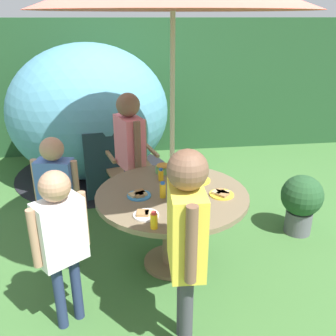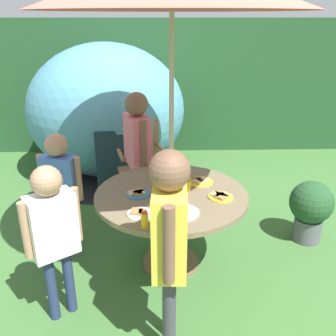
{
  "view_description": "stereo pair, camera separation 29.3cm",
  "coord_description": "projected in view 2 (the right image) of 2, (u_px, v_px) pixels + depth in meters",
  "views": [
    {
      "loc": [
        -0.4,
        -2.68,
        2.02
      ],
      "look_at": [
        -0.02,
        0.07,
        0.88
      ],
      "focal_mm": 39.71,
      "sensor_mm": 36.0,
      "label": 1
    },
    {
      "loc": [
        -0.1,
        -2.7,
        2.02
      ],
      "look_at": [
        -0.02,
        0.07,
        0.88
      ],
      "focal_mm": 39.71,
      "sensor_mm": 36.0,
      "label": 2
    }
  ],
  "objects": [
    {
      "name": "juice_bottle_center_front",
      "position": [
        161.0,
        190.0,
        2.92
      ],
      "size": [
        0.05,
        0.05,
        0.13
      ],
      "color": "yellow",
      "rests_on": "garden_table"
    },
    {
      "name": "plate_mid_right",
      "position": [
        182.0,
        212.0,
        2.69
      ],
      "size": [
        0.25,
        0.25,
        0.03
      ],
      "color": "white",
      "rests_on": "garden_table"
    },
    {
      "name": "plate_mid_left",
      "position": [
        140.0,
        213.0,
        2.68
      ],
      "size": [
        0.19,
        0.19,
        0.03
      ],
      "color": "white",
      "rests_on": "garden_table"
    },
    {
      "name": "plate_far_right",
      "position": [
        138.0,
        193.0,
        2.97
      ],
      "size": [
        0.19,
        0.19,
        0.03
      ],
      "color": "#338CD8",
      "rests_on": "garden_table"
    },
    {
      "name": "plate_far_left",
      "position": [
        199.0,
        181.0,
        3.19
      ],
      "size": [
        0.23,
        0.23,
        0.03
      ],
      "color": "yellow",
      "rests_on": "garden_table"
    },
    {
      "name": "wooden_chair",
      "position": [
        140.0,
        158.0,
        4.21
      ],
      "size": [
        0.61,
        0.58,
        0.93
      ],
      "rotation": [
        0.0,
        0.0,
        0.25
      ],
      "color": "#93704C",
      "rests_on": "ground_plane"
    },
    {
      "name": "plate_near_left",
      "position": [
        220.0,
        196.0,
        2.92
      ],
      "size": [
        0.2,
        0.2,
        0.03
      ],
      "color": "yellow",
      "rests_on": "garden_table"
    },
    {
      "name": "hedge_backdrop",
      "position": [
        164.0,
        85.0,
        5.93
      ],
      "size": [
        9.0,
        0.7,
        1.99
      ],
      "primitive_type": "cube",
      "color": "#234C28",
      "rests_on": "ground_plane"
    },
    {
      "name": "juice_bottle_front_edge",
      "position": [
        163.0,
        175.0,
        3.22
      ],
      "size": [
        0.05,
        0.05,
        0.11
      ],
      "color": "yellow",
      "rests_on": "garden_table"
    },
    {
      "name": "ground_plane",
      "position": [
        171.0,
        264.0,
        3.27
      ],
      "size": [
        10.0,
        10.0,
        0.02
      ],
      "primitive_type": "cube",
      "color": "#3D6B33"
    },
    {
      "name": "garden_table",
      "position": [
        171.0,
        208.0,
        3.06
      ],
      "size": [
        1.24,
        1.24,
        0.69
      ],
      "color": "brown",
      "rests_on": "ground_plane"
    },
    {
      "name": "child_in_pink_shirt",
      "position": [
        138.0,
        141.0,
        3.69
      ],
      "size": [
        0.3,
        0.43,
        1.35
      ],
      "rotation": [
        0.0,
        0.0,
        -1.22
      ],
      "color": "navy",
      "rests_on": "ground_plane"
    },
    {
      "name": "cup_near",
      "position": [
        168.0,
        199.0,
        2.85
      ],
      "size": [
        0.07,
        0.07,
        0.06
      ],
      "primitive_type": "cylinder",
      "color": "#4C99D8",
      "rests_on": "garden_table"
    },
    {
      "name": "potted_plant",
      "position": [
        311.0,
        207.0,
        3.48
      ],
      "size": [
        0.4,
        0.4,
        0.61
      ],
      "color": "#595960",
      "rests_on": "ground_plane"
    },
    {
      "name": "child_in_blue_shirt",
      "position": [
        60.0,
        180.0,
        3.16
      ],
      "size": [
        0.38,
        0.22,
        1.13
      ],
      "rotation": [
        0.0,
        0.0,
        -0.22
      ],
      "color": "navy",
      "rests_on": "ground_plane"
    },
    {
      "name": "juice_bottle_center_back",
      "position": [
        145.0,
        220.0,
        2.5
      ],
      "size": [
        0.05,
        0.05,
        0.12
      ],
      "color": "yellow",
      "rests_on": "garden_table"
    },
    {
      "name": "juice_bottle_near_right",
      "position": [
        187.0,
        186.0,
        3.02
      ],
      "size": [
        0.06,
        0.06,
        0.11
      ],
      "color": "yellow",
      "rests_on": "garden_table"
    },
    {
      "name": "dome_tent",
      "position": [
        107.0,
        111.0,
        4.91
      ],
      "size": [
        2.58,
        2.58,
        1.72
      ],
      "rotation": [
        0.0,
        0.0,
        0.27
      ],
      "color": "teal",
      "rests_on": "ground_plane"
    },
    {
      "name": "child_in_white_shirt",
      "position": [
        52.0,
        225.0,
        2.44
      ],
      "size": [
        0.34,
        0.31,
        1.16
      ],
      "rotation": [
        0.0,
        0.0,
        0.62
      ],
      "color": "navy",
      "rests_on": "ground_plane"
    },
    {
      "name": "snack_bowl",
      "position": [
        167.0,
        168.0,
        3.39
      ],
      "size": [
        0.14,
        0.14,
        0.09
      ],
      "color": "#66B259",
      "rests_on": "garden_table"
    },
    {
      "name": "child_in_yellow_shirt",
      "position": [
        169.0,
        230.0,
        2.14
      ],
      "size": [
        0.23,
        0.46,
        1.36
      ],
      "rotation": [
        0.0,
        0.0,
        1.52
      ],
      "color": "#3F3F47",
      "rests_on": "ground_plane"
    }
  ]
}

